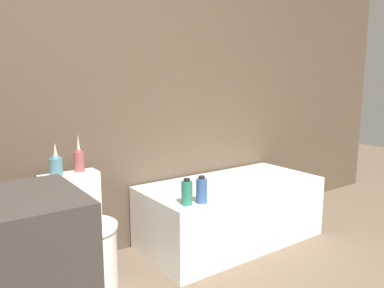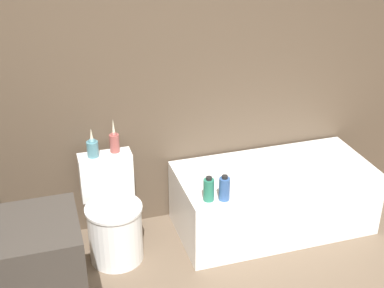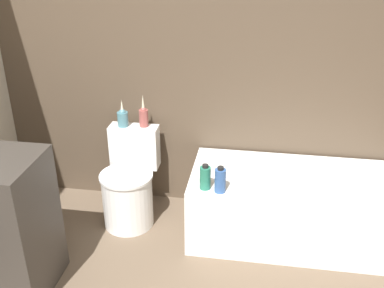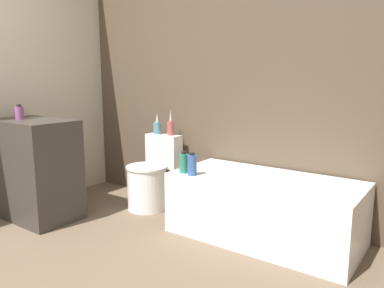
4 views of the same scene
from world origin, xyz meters
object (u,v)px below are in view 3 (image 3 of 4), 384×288
at_px(bathtub, 292,206).
at_px(vase_gold, 123,117).
at_px(toilet, 129,187).
at_px(shampoo_bottle_short, 220,180).
at_px(vase_silver, 144,116).
at_px(shampoo_bottle_tall, 205,177).

distance_m(bathtub, vase_gold, 1.38).
bearing_deg(vase_gold, bathtub, -9.54).
xyz_separation_m(toilet, shampoo_bottle_short, (0.70, -0.29, 0.29)).
xyz_separation_m(bathtub, shampoo_bottle_short, (-0.49, -0.27, 0.32)).
distance_m(vase_gold, shampoo_bottle_short, 0.93).
bearing_deg(toilet, vase_gold, 111.84).
relative_size(toilet, vase_gold, 3.29).
xyz_separation_m(bathtub, toilet, (-1.19, 0.02, 0.03)).
xyz_separation_m(toilet, vase_gold, (-0.08, 0.19, 0.47)).
xyz_separation_m(vase_silver, shampoo_bottle_tall, (0.52, -0.48, -0.20)).
distance_m(bathtub, vase_silver, 1.25).
bearing_deg(shampoo_bottle_tall, vase_gold, 146.02).
height_order(toilet, vase_gold, vase_gold).
relative_size(vase_silver, shampoo_bottle_tall, 1.41).
relative_size(bathtub, shampoo_bottle_short, 7.92).
distance_m(shampoo_bottle_tall, shampoo_bottle_short, 0.10).
bearing_deg(shampoo_bottle_short, bathtub, 28.36).
bearing_deg(shampoo_bottle_tall, shampoo_bottle_short, -13.58).
bearing_deg(vase_gold, toilet, -68.16).
height_order(bathtub, vase_silver, vase_silver).
height_order(toilet, shampoo_bottle_short, toilet).
height_order(bathtub, toilet, toilet).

